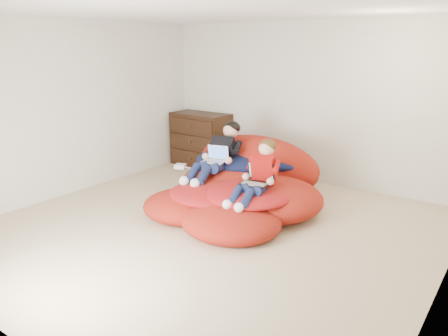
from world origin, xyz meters
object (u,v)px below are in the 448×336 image
Objects in this scene: dresser at (201,139)px; younger_boy at (258,172)px; beanbag_pile at (242,186)px; laptop_white at (215,158)px; older_boy at (219,152)px; laptop_black at (257,178)px.

younger_boy is (2.24, -1.69, 0.16)m from dresser.
beanbag_pile is 2.70× the size of younger_boy.
older_boy is at bearing 90.00° from laptop_white.
younger_boy is at bearing -37.06° from dresser.
beanbag_pile is 2.15× the size of older_boy.
dresser is at bearing 136.53° from older_boy.
laptop_black is at bearing -90.00° from younger_boy.
older_boy is 1.25× the size of younger_boy.
laptop_white is at bearing 161.03° from younger_boy.
laptop_black is (0.87, -0.32, -0.06)m from laptop_white.
beanbag_pile is at bearing 141.14° from laptop_black.
younger_boy is 2.42× the size of laptop_black.
older_boy reaches higher than beanbag_pile.
laptop_black is (0.87, -0.41, -0.13)m from older_boy.
younger_boy reaches higher than dresser.
younger_boy is 0.92m from laptop_white.
dresser is at bearing 142.65° from laptop_black.
older_boy reaches higher than laptop_white.
beanbag_pile is 7.28× the size of laptop_white.
dresser is 1.89m from older_boy.
dresser reaches higher than laptop_black.
older_boy is (-0.39, 0.03, 0.42)m from beanbag_pile.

